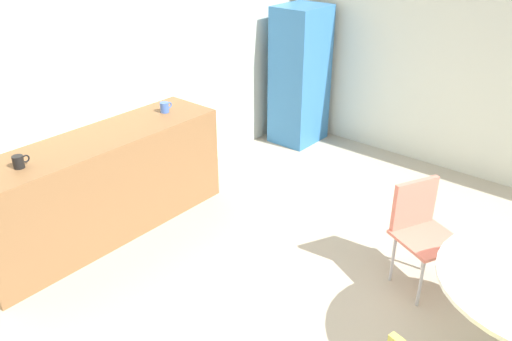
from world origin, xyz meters
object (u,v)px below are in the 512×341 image
Objects in this scene: mug_white at (19,162)px; locker_cabinet at (300,76)px; mug_green at (165,107)px; chair_coral at (420,223)px.

locker_cabinet is at bearing -1.04° from mug_white.
locker_cabinet is at bearing -3.50° from mug_green.
chair_coral is 2.98m from mug_white.
mug_green reaches higher than chair_coral.
locker_cabinet is 12.58× the size of mug_green.
locker_cabinet is at bearing 54.14° from chair_coral.
mug_white is 1.00× the size of mug_green.
mug_white is (-1.77, 2.36, 0.43)m from chair_coral.
locker_cabinet reaches higher than chair_coral.
mug_green is at bearing 97.61° from chair_coral.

